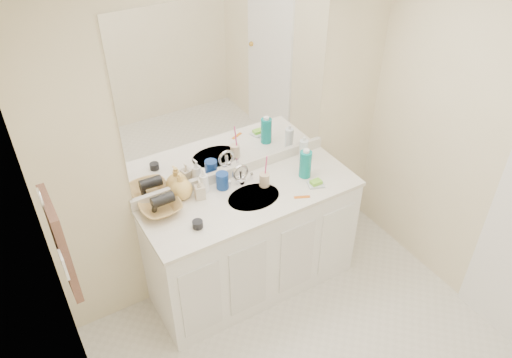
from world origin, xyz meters
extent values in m
cube|color=white|center=(0.00, 0.00, 2.40)|extent=(2.60, 2.60, 0.02)
cube|color=#F7E9C1|center=(0.00, 1.30, 1.20)|extent=(2.60, 0.02, 2.40)
cube|color=white|center=(0.00, 1.02, 0.42)|extent=(1.50, 0.55, 0.85)
cube|color=white|center=(0.00, 1.02, 0.86)|extent=(1.52, 0.57, 0.03)
cube|color=silver|center=(0.00, 1.29, 0.92)|extent=(1.52, 0.03, 0.08)
cylinder|color=#B8B1A1|center=(0.00, 1.00, 0.87)|extent=(0.37, 0.37, 0.02)
cylinder|color=silver|center=(0.00, 1.18, 0.94)|extent=(0.02, 0.02, 0.11)
cube|color=white|center=(0.00, 1.29, 1.56)|extent=(1.48, 0.01, 1.20)
cylinder|color=navy|center=(-0.13, 1.20, 0.94)|extent=(0.11, 0.11, 0.12)
cylinder|color=beige|center=(0.13, 1.08, 0.93)|extent=(0.07, 0.07, 0.10)
cylinder|color=#EE3E89|center=(0.14, 1.08, 1.03)|extent=(0.01, 0.04, 0.20)
cylinder|color=#0A817C|center=(0.43, 1.03, 0.98)|extent=(0.11, 0.11, 0.20)
cylinder|color=white|center=(0.54, 1.19, 0.97)|extent=(0.08, 0.08, 0.17)
cube|color=silver|center=(0.44, 0.90, 0.89)|extent=(0.13, 0.12, 0.01)
cube|color=#7ED433|center=(0.44, 0.90, 0.90)|extent=(0.08, 0.05, 0.03)
cube|color=orange|center=(0.28, 0.83, 0.88)|extent=(0.11, 0.07, 0.00)
cylinder|color=black|center=(-0.45, 0.92, 0.90)|extent=(0.07, 0.07, 0.05)
imported|color=white|center=(-0.26, 1.23, 0.97)|extent=(0.08, 0.08, 0.18)
imported|color=beige|center=(-0.31, 1.18, 0.95)|extent=(0.08, 0.08, 0.15)
imported|color=#F7C360|center=(-0.42, 1.25, 0.98)|extent=(0.17, 0.17, 0.19)
imported|color=#AE8346|center=(-0.59, 1.18, 0.91)|extent=(0.28, 0.28, 0.06)
cylinder|color=black|center=(-0.57, 1.18, 0.97)|extent=(0.15, 0.08, 0.07)
torus|color=silver|center=(-1.27, 0.77, 1.55)|extent=(0.01, 0.11, 0.11)
cube|color=#4F342A|center=(-1.25, 0.77, 1.25)|extent=(0.04, 0.32, 0.55)
cube|color=white|center=(-1.27, 0.57, 1.30)|extent=(0.01, 0.08, 0.13)
camera|label=1|loc=(-1.33, -1.26, 3.00)|focal=35.00mm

